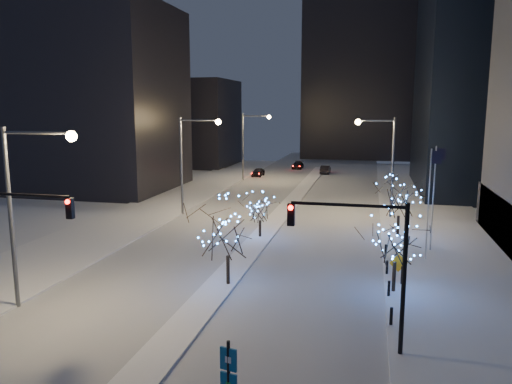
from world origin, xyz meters
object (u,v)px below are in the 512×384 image
(street_lamp_w_near, at_px, (26,193))
(car_near, at_px, (258,172))
(traffic_signal_west, at_px, (10,235))
(car_far, at_px, (298,165))
(street_lamp_east, at_px, (384,154))
(construction_sign, at_px, (398,266))
(traffic_signal_east, at_px, (368,252))
(holiday_tree_median_far, at_px, (260,208))
(wayfinding_sign, at_px, (229,379))
(holiday_tree_median_near, at_px, (228,230))
(holiday_tree_plaza_near, at_px, (396,241))
(holiday_tree_plaza_far, at_px, (399,198))
(car_mid, at_px, (325,169))
(street_lamp_w_far, at_px, (250,138))
(street_lamp_w_mid, at_px, (191,152))

(street_lamp_w_near, xyz_separation_m, car_near, (0.20, 54.82, -5.83))
(traffic_signal_west, relative_size, car_far, 1.60)
(street_lamp_east, height_order, car_far, street_lamp_east)
(street_lamp_w_near, height_order, construction_sign, street_lamp_w_near)
(traffic_signal_west, bearing_deg, traffic_signal_east, 3.29)
(street_lamp_east, height_order, construction_sign, street_lamp_east)
(holiday_tree_median_far, relative_size, wayfinding_sign, 1.11)
(street_lamp_east, xyz_separation_m, holiday_tree_median_near, (-9.58, -22.14, -2.87))
(street_lamp_w_near, bearing_deg, holiday_tree_plaza_near, 19.49)
(street_lamp_w_near, relative_size, holiday_tree_plaza_far, 1.95)
(car_mid, bearing_deg, street_lamp_east, 106.17)
(street_lamp_w_near, xyz_separation_m, wayfinding_sign, (13.51, -8.00, -4.38))
(holiday_tree_plaza_near, bearing_deg, holiday_tree_median_far, 134.82)
(car_mid, bearing_deg, street_lamp_w_far, 47.30)
(street_lamp_w_far, height_order, holiday_tree_median_far, street_lamp_w_far)
(street_lamp_east, height_order, traffic_signal_west, street_lamp_east)
(traffic_signal_west, bearing_deg, car_far, 86.25)
(holiday_tree_median_far, bearing_deg, traffic_signal_east, -64.05)
(car_near, bearing_deg, street_lamp_east, -53.81)
(car_near, bearing_deg, car_mid, 31.18)
(car_mid, relative_size, holiday_tree_median_far, 1.07)
(traffic_signal_east, bearing_deg, car_far, 100.87)
(street_lamp_w_near, height_order, traffic_signal_east, street_lamp_w_near)
(traffic_signal_west, height_order, car_near, traffic_signal_west)
(car_near, bearing_deg, street_lamp_w_mid, -89.25)
(street_lamp_east, bearing_deg, wayfinding_sign, -98.71)
(street_lamp_w_near, distance_m, construction_sign, 22.01)
(street_lamp_w_mid, xyz_separation_m, car_near, (0.20, 29.82, -5.83))
(car_mid, xyz_separation_m, wayfinding_sign, (3.07, -68.74, 1.44))
(traffic_signal_east, xyz_separation_m, holiday_tree_plaza_near, (1.56, 7.88, -1.55))
(car_far, bearing_deg, street_lamp_w_mid, -97.09)
(street_lamp_w_far, distance_m, holiday_tree_median_far, 33.89)
(traffic_signal_east, xyz_separation_m, wayfinding_sign, (-4.37, -7.00, -2.64))
(holiday_tree_median_far, height_order, wayfinding_sign, holiday_tree_median_far)
(street_lamp_w_far, distance_m, car_near, 7.57)
(street_lamp_w_mid, distance_m, construction_sign, 26.42)
(car_far, xyz_separation_m, holiday_tree_plaza_far, (15.31, -45.96, 2.82))
(holiday_tree_median_far, bearing_deg, car_mid, 87.91)
(car_far, relative_size, holiday_tree_median_far, 1.15)
(car_mid, xyz_separation_m, holiday_tree_median_near, (-1.00, -54.88, 2.90))
(street_lamp_w_near, relative_size, traffic_signal_west, 1.43)
(street_lamp_w_near, xyz_separation_m, traffic_signal_west, (0.50, -2.00, -1.74))
(holiday_tree_median_near, relative_size, wayfinding_sign, 1.60)
(holiday_tree_median_near, distance_m, holiday_tree_plaza_far, 18.00)
(car_mid, relative_size, holiday_tree_plaza_near, 0.89)
(street_lamp_w_mid, xyz_separation_m, street_lamp_east, (19.02, 3.00, -0.05))
(car_mid, xyz_separation_m, construction_sign, (9.30, -52.51, 0.63))
(holiday_tree_median_near, relative_size, holiday_tree_plaza_far, 1.08)
(traffic_signal_east, height_order, car_far, traffic_signal_east)
(street_lamp_w_near, height_order, holiday_tree_median_near, street_lamp_w_near)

